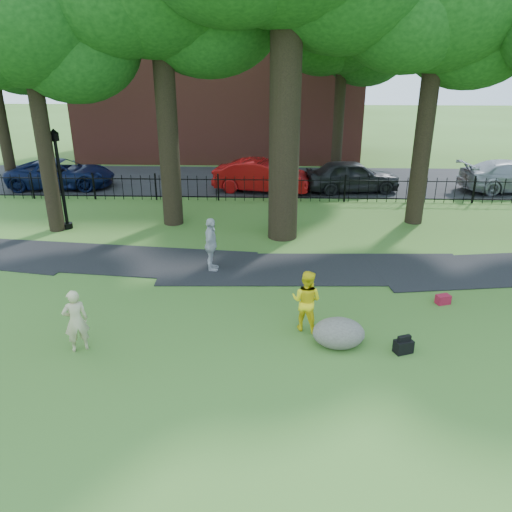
{
  "coord_description": "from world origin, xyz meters",
  "views": [
    {
      "loc": [
        -0.36,
        -11.11,
        6.57
      ],
      "look_at": [
        -0.84,
        2.0,
        1.22
      ],
      "focal_mm": 35.0,
      "sensor_mm": 36.0,
      "label": 1
    }
  ],
  "objects_px": {
    "lamppost": "(61,181)",
    "boulder": "(339,331)",
    "woman": "(76,321)",
    "red_sedan": "(262,176)",
    "man": "(306,301)"
  },
  "relations": [
    {
      "from": "boulder",
      "to": "man",
      "type": "bearing_deg",
      "value": 136.77
    },
    {
      "from": "woman",
      "to": "lamppost",
      "type": "xyz_separation_m",
      "value": [
        -3.72,
        8.77,
        1.15
      ]
    },
    {
      "from": "lamppost",
      "to": "boulder",
      "type": "bearing_deg",
      "value": -22.4
    },
    {
      "from": "boulder",
      "to": "red_sedan",
      "type": "relative_size",
      "value": 0.26
    },
    {
      "from": "boulder",
      "to": "red_sedan",
      "type": "xyz_separation_m",
      "value": [
        -2.22,
        14.38,
        0.43
      ]
    },
    {
      "from": "woman",
      "to": "boulder",
      "type": "height_order",
      "value": "woman"
    },
    {
      "from": "woman",
      "to": "boulder",
      "type": "xyz_separation_m",
      "value": [
        6.19,
        0.46,
        -0.41
      ]
    },
    {
      "from": "boulder",
      "to": "red_sedan",
      "type": "distance_m",
      "value": 14.56
    },
    {
      "from": "man",
      "to": "lamppost",
      "type": "bearing_deg",
      "value": -16.13
    },
    {
      "from": "woman",
      "to": "lamppost",
      "type": "distance_m",
      "value": 9.59
    },
    {
      "from": "woman",
      "to": "boulder",
      "type": "distance_m",
      "value": 6.22
    },
    {
      "from": "woman",
      "to": "lamppost",
      "type": "bearing_deg",
      "value": -95.2
    },
    {
      "from": "boulder",
      "to": "lamppost",
      "type": "distance_m",
      "value": 13.03
    },
    {
      "from": "boulder",
      "to": "lamppost",
      "type": "bearing_deg",
      "value": 140.03
    },
    {
      "from": "man",
      "to": "boulder",
      "type": "distance_m",
      "value": 1.12
    }
  ]
}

